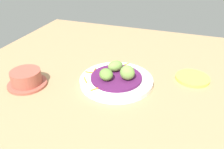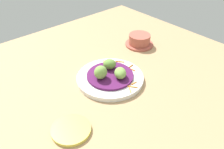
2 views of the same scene
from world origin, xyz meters
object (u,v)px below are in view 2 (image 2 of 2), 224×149
guac_scoop_center (101,72)px  main_plate (110,78)px  side_plate_small (71,130)px  terracotta_bowl (139,40)px  guac_scoop_right (120,73)px  guac_scoop_left (110,64)px

guac_scoop_center → main_plate: bearing=-8.5°
main_plate → side_plate_small: bearing=-156.0°
main_plate → terracotta_bowl: terracotta_bowl is taller
guac_scoop_center → guac_scoop_right: size_ratio=0.89×
main_plate → guac_scoop_center: guac_scoop_center is taller
main_plate → terracotta_bowl: size_ratio=1.92×
guac_scoop_center → guac_scoop_right: bearing=-38.5°
main_plate → terracotta_bowl: (26.85, 10.84, 1.53)cm
guac_scoop_left → terracotta_bowl: 25.76cm
guac_scoop_left → terracotta_bowl: (24.45, 7.84, -1.97)cm
main_plate → guac_scoop_center: bearing=171.5°
guac_scoop_left → side_plate_small: size_ratio=0.42×
guac_scoop_center → guac_scoop_right: 6.68cm
guac_scoop_center → terracotta_bowl: (30.64, 10.27, -2.50)cm
guac_scoop_left → guac_scoop_right: bearing=-98.5°
main_plate → side_plate_small: 25.88cm
guac_scoop_center → side_plate_small: guac_scoop_center is taller
side_plate_small → terracotta_bowl: 54.85cm
side_plate_small → guac_scoop_left: bearing=27.5°
terracotta_bowl → main_plate: bearing=-158.0°
guac_scoop_right → terracotta_bowl: bearing=29.5°
guac_scoop_left → terracotta_bowl: bearing=17.8°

